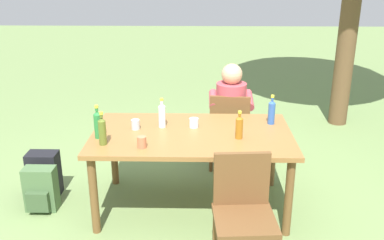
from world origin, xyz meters
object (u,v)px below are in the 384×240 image
(bottle_green, at_px, (98,124))
(cup_steel, at_px, (136,124))
(cup_glass, at_px, (194,123))
(backpack_by_near_side, at_px, (41,190))
(chair_far_right, at_px, (230,127))
(backpack_by_far_side, at_px, (44,175))
(bottle_blue, at_px, (272,112))
(bottle_clear, at_px, (162,115))
(bottle_olive, at_px, (102,131))
(dining_table, at_px, (192,141))
(bottle_amber, at_px, (239,127))
(person_in_white_shirt, at_px, (230,109))
(cup_terracotta, at_px, (142,142))
(chair_near_right, at_px, (243,207))

(bottle_green, height_order, cup_steel, bottle_green)
(cup_glass, xyz_separation_m, backpack_by_near_side, (-1.40, -0.23, -0.59))
(chair_far_right, height_order, backpack_by_far_side, chair_far_right)
(bottle_blue, bearing_deg, bottle_clear, -173.97)
(bottle_green, distance_m, bottle_olive, 0.16)
(dining_table, height_order, bottle_amber, bottle_amber)
(person_in_white_shirt, distance_m, backpack_by_near_side, 2.10)
(cup_terracotta, bearing_deg, bottle_clear, 75.16)
(dining_table, distance_m, backpack_by_far_side, 1.53)
(chair_far_right, distance_m, chair_near_right, 1.63)
(bottle_blue, height_order, backpack_by_near_side, bottle_blue)
(cup_terracotta, bearing_deg, bottle_blue, 27.02)
(bottle_amber, distance_m, backpack_by_far_side, 1.98)
(dining_table, relative_size, cup_glass, 20.71)
(bottle_blue, distance_m, backpack_by_far_side, 2.28)
(chair_far_right, bearing_deg, bottle_amber, -89.06)
(bottle_amber, distance_m, cup_terracotta, 0.84)
(dining_table, height_order, bottle_olive, bottle_olive)
(bottle_amber, bearing_deg, dining_table, 163.77)
(dining_table, xyz_separation_m, chair_far_right, (0.39, 0.81, -0.18))
(person_in_white_shirt, xyz_separation_m, backpack_by_far_side, (-1.85, -0.75, -0.44))
(cup_terracotta, height_order, backpack_by_far_side, cup_terracotta)
(person_in_white_shirt, height_order, bottle_clear, person_in_white_shirt)
(person_in_white_shirt, relative_size, bottle_olive, 4.10)
(bottle_olive, height_order, cup_steel, bottle_olive)
(backpack_by_near_side, bearing_deg, person_in_white_shirt, 29.52)
(chair_far_right, height_order, backpack_by_near_side, chair_far_right)
(chair_far_right, distance_m, cup_terracotta, 1.43)
(cup_glass, distance_m, backpack_by_near_side, 1.54)
(bottle_amber, bearing_deg, cup_terracotta, -164.85)
(cup_steel, relative_size, backpack_by_near_side, 0.22)
(bottle_olive, bearing_deg, bottle_amber, 7.98)
(bottle_blue, distance_m, bottle_amber, 0.49)
(cup_glass, xyz_separation_m, cup_terracotta, (-0.42, -0.47, 0.01))
(person_in_white_shirt, xyz_separation_m, bottle_olive, (-1.13, -1.20, 0.21))
(person_in_white_shirt, height_order, bottle_green, person_in_white_shirt)
(dining_table, relative_size, backpack_by_near_side, 4.23)
(bottle_olive, xyz_separation_m, backpack_by_far_side, (-0.72, 0.45, -0.65))
(cup_terracotta, relative_size, cup_steel, 1.07)
(person_in_white_shirt, xyz_separation_m, cup_steel, (-0.91, -0.85, 0.14))
(bottle_green, xyz_separation_m, cup_terracotta, (0.40, -0.20, -0.08))
(bottle_clear, bearing_deg, backpack_by_near_side, -168.57)
(chair_near_right, distance_m, backpack_by_far_side, 2.11)
(dining_table, xyz_separation_m, cup_steel, (-0.51, 0.07, 0.12))
(bottle_amber, xyz_separation_m, cup_terracotta, (-0.81, -0.22, -0.06))
(bottle_clear, xyz_separation_m, bottle_olive, (-0.46, -0.41, 0.01))
(cup_glass, bearing_deg, chair_near_right, -68.32)
(cup_terracotta, distance_m, backpack_by_far_side, 1.30)
(dining_table, relative_size, cup_terracotta, 18.36)
(cup_terracotta, bearing_deg, dining_table, 39.99)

